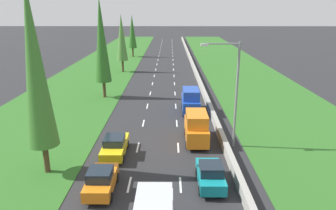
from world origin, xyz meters
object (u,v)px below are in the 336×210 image
at_px(street_light_mast, 233,88).
at_px(teal_hatchback_right_lane, 210,175).
at_px(orange_van_right_lane, 196,127).
at_px(yellow_sedan_left_lane, 115,146).
at_px(orange_hatchback_left_lane, 101,180).
at_px(poplar_tree_fourth, 132,32).
at_px(poplar_tree_second, 101,41).
at_px(blue_van_right_lane, 191,101).
at_px(poplar_tree_third, 122,38).
at_px(poplar_tree_nearest, 35,66).

bearing_deg(street_light_mast, teal_hatchback_right_lane, -110.99).
height_order(orange_van_right_lane, yellow_sedan_left_lane, orange_van_right_lane).
bearing_deg(teal_hatchback_right_lane, orange_hatchback_left_lane, -173.91).
distance_m(yellow_sedan_left_lane, poplar_tree_fourth, 54.61).
height_order(orange_hatchback_left_lane, poplar_tree_fourth, poplar_tree_fourth).
bearing_deg(poplar_tree_second, street_light_mast, -48.34).
distance_m(orange_hatchback_left_lane, poplar_tree_fourth, 60.02).
relative_size(teal_hatchback_right_lane, orange_van_right_lane, 0.80).
height_order(blue_van_right_lane, street_light_mast, street_light_mast).
xyz_separation_m(teal_hatchback_right_lane, blue_van_right_lane, (-0.35, 15.73, 0.56)).
bearing_deg(poplar_tree_second, poplar_tree_third, 90.14).
bearing_deg(orange_hatchback_left_lane, poplar_tree_nearest, 150.33).
height_order(teal_hatchback_right_lane, orange_van_right_lane, orange_van_right_lane).
height_order(orange_van_right_lane, poplar_tree_third, poplar_tree_third).
distance_m(orange_van_right_lane, blue_van_right_lane, 8.40).
xyz_separation_m(poplar_tree_nearest, poplar_tree_third, (0.14, 37.94, -1.54)).
relative_size(poplar_tree_second, poplar_tree_fourth, 1.29).
relative_size(yellow_sedan_left_lane, poplar_tree_third, 0.42).
bearing_deg(poplar_tree_third, blue_van_right_lane, -64.96).
bearing_deg(orange_van_right_lane, orange_hatchback_left_lane, -130.06).
xyz_separation_m(orange_hatchback_left_lane, poplar_tree_fourth, (-4.64, 59.61, 5.25)).
height_order(poplar_tree_second, street_light_mast, poplar_tree_second).
height_order(poplar_tree_second, poplar_tree_third, poplar_tree_second).
relative_size(orange_hatchback_left_lane, poplar_tree_fourth, 0.39).
relative_size(orange_van_right_lane, street_light_mast, 0.54).
bearing_deg(yellow_sedan_left_lane, poplar_tree_nearest, -147.48).
distance_m(blue_van_right_lane, poplar_tree_nearest, 19.11).
xyz_separation_m(poplar_tree_second, poplar_tree_third, (-0.04, 17.65, -1.19)).
xyz_separation_m(teal_hatchback_right_lane, poplar_tree_fourth, (-11.83, 58.84, 5.25)).
distance_m(poplar_tree_nearest, poplar_tree_third, 37.98).
bearing_deg(poplar_tree_nearest, orange_hatchback_left_lane, -29.67).
bearing_deg(orange_hatchback_left_lane, teal_hatchback_right_lane, 6.09).
bearing_deg(poplar_tree_second, blue_van_right_lane, -29.70).
relative_size(poplar_tree_nearest, poplar_tree_second, 1.05).
relative_size(blue_van_right_lane, poplar_tree_second, 0.38).
bearing_deg(poplar_tree_second, poplar_tree_fourth, 90.46).
height_order(teal_hatchback_right_lane, poplar_tree_third, poplar_tree_third).
xyz_separation_m(teal_hatchback_right_lane, poplar_tree_third, (-11.57, 39.75, 5.51)).
bearing_deg(teal_hatchback_right_lane, poplar_tree_second, 117.54).
xyz_separation_m(orange_hatchback_left_lane, yellow_sedan_left_lane, (-0.02, 5.45, -0.02)).
relative_size(teal_hatchback_right_lane, yellow_sedan_left_lane, 0.87).
bearing_deg(poplar_tree_nearest, street_light_mast, 17.93).
bearing_deg(poplar_tree_fourth, poplar_tree_third, -89.24).
bearing_deg(poplar_tree_fourth, yellow_sedan_left_lane, -85.13).
distance_m(blue_van_right_lane, street_light_mast, 10.48).
xyz_separation_m(poplar_tree_fourth, street_light_mast, (14.28, -52.45, -0.85)).
distance_m(poplar_tree_fourth, street_light_mast, 54.36).
relative_size(orange_van_right_lane, poplar_tree_nearest, 0.36).
xyz_separation_m(poplar_tree_second, poplar_tree_fourth, (-0.30, 36.73, -1.45)).
relative_size(teal_hatchback_right_lane, poplar_tree_fourth, 0.39).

